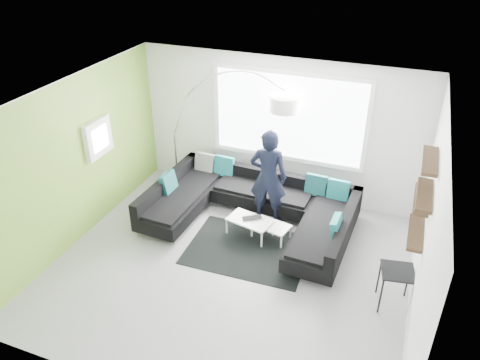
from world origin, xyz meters
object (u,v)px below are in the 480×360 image
(sectional_sofa, at_px, (250,211))
(arc_lamp, at_px, (174,133))
(person, at_px, (268,177))
(laptop, at_px, (253,219))
(coffee_table, at_px, (260,229))
(side_table, at_px, (394,288))

(sectional_sofa, distance_m, arc_lamp, 2.15)
(person, relative_size, laptop, 4.42)
(sectional_sofa, height_order, arc_lamp, arc_lamp)
(coffee_table, relative_size, laptop, 2.40)
(sectional_sofa, distance_m, person, 0.69)
(person, bearing_deg, side_table, 141.45)
(coffee_table, distance_m, laptop, 0.22)
(coffee_table, bearing_deg, side_table, -8.15)
(person, bearing_deg, sectional_sofa, 47.07)
(arc_lamp, height_order, side_table, arc_lamp)
(sectional_sofa, relative_size, laptop, 8.92)
(arc_lamp, xyz_separation_m, laptop, (1.95, -0.90, -0.96))
(side_table, distance_m, laptop, 2.61)
(sectional_sofa, distance_m, laptop, 0.27)
(coffee_table, bearing_deg, arc_lamp, 169.55)
(coffee_table, xyz_separation_m, arc_lamp, (-2.08, 0.88, 1.13))
(person, xyz_separation_m, laptop, (-0.09, -0.55, -0.57))
(sectional_sofa, bearing_deg, arc_lamp, 162.08)
(coffee_table, bearing_deg, person, 107.72)
(arc_lamp, bearing_deg, sectional_sofa, -28.80)
(coffee_table, xyz_separation_m, person, (-0.05, 0.53, 0.75))
(sectional_sofa, bearing_deg, person, 57.48)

